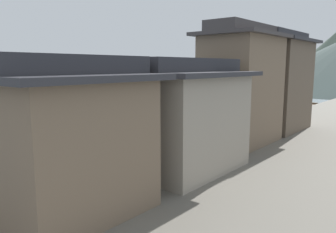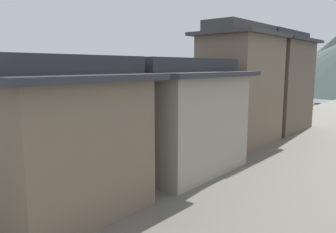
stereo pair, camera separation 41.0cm
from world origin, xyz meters
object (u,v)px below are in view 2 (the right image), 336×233
object	(u,v)px
house_waterfront_nearest	(62,136)
mooring_post_dock_mid	(148,149)
boat_midriver_drifting	(130,159)
boat_crossing_west	(210,134)
boat_moored_far	(314,106)
boat_upstream_distant	(48,139)
boat_moored_second	(137,123)
mooring_post_dock_near	(21,183)
house_waterfront_narrow	(279,82)
boat_moored_nearest	(296,109)
house_waterfront_tall	(241,85)
boat_midriver_upstream	(222,120)
house_waterfront_second	(179,116)

from	to	relation	value
house_waterfront_nearest	mooring_post_dock_mid	world-z (taller)	house_waterfront_nearest
boat_midriver_drifting	boat_crossing_west	size ratio (longest dim) A/B	0.94
boat_moored_far	house_waterfront_nearest	xyz separation A→B (m)	(4.75, -47.13, 3.61)
boat_upstream_distant	boat_moored_second	bearing A→B (deg)	87.43
boat_midriver_drifting	mooring_post_dock_near	xyz separation A→B (m)	(1.96, -8.50, 1.12)
boat_moored_far	mooring_post_dock_mid	bearing A→B (deg)	-87.51
house_waterfront_narrow	boat_upstream_distant	bearing A→B (deg)	-135.55
boat_moored_second	boat_midriver_drifting	world-z (taller)	boat_moored_second
house_waterfront_nearest	mooring_post_dock_near	world-z (taller)	house_waterfront_nearest
boat_moored_second	boat_midriver_drifting	bearing A→B (deg)	-45.62
boat_upstream_distant	house_waterfront_narrow	distance (m)	21.16
house_waterfront_narrow	mooring_post_dock_mid	size ratio (longest dim) A/B	9.84
boat_upstream_distant	house_waterfront_nearest	world-z (taller)	house_waterfront_nearest
boat_moored_second	boat_moored_nearest	bearing A→B (deg)	69.70
house_waterfront_tall	boat_moored_far	bearing A→B (deg)	97.68
boat_moored_nearest	boat_crossing_west	size ratio (longest dim) A/B	0.71
boat_moored_far	boat_midriver_upstream	bearing A→B (deg)	-100.75
boat_midriver_upstream	house_waterfront_narrow	xyz separation A→B (m)	(8.36, -4.25, 4.95)
boat_moored_far	house_waterfront_second	bearing A→B (deg)	-83.11
boat_moored_nearest	boat_midriver_drifting	world-z (taller)	boat_moored_nearest
boat_moored_nearest	boat_midriver_drifting	distance (m)	33.89
boat_moored_second	mooring_post_dock_near	world-z (taller)	mooring_post_dock_near
house_waterfront_tall	house_waterfront_narrow	world-z (taller)	same
house_waterfront_nearest	house_waterfront_narrow	bearing A→B (deg)	90.98
boat_moored_far	house_waterfront_nearest	bearing A→B (deg)	-84.25
boat_moored_far	house_waterfront_tall	bearing A→B (deg)	-82.32
house_waterfront_tall	mooring_post_dock_mid	size ratio (longest dim) A/B	9.84
boat_moored_nearest	boat_crossing_west	world-z (taller)	boat_moored_nearest
mooring_post_dock_near	mooring_post_dock_mid	size ratio (longest dim) A/B	1.04
boat_moored_nearest	house_waterfront_tall	xyz separation A→B (m)	(5.27, -26.95, 4.92)
house_waterfront_nearest	mooring_post_dock_near	size ratio (longest dim) A/B	6.78
house_waterfront_second	house_waterfront_narrow	bearing A→B (deg)	91.76
house_waterfront_nearest	mooring_post_dock_near	distance (m)	3.99
house_waterfront_nearest	boat_moored_nearest	bearing A→B (deg)	97.72
boat_upstream_distant	house_waterfront_tall	distance (m)	17.18
house_waterfront_nearest	house_waterfront_narrow	size ratio (longest dim) A/B	0.72
boat_moored_far	house_waterfront_second	distance (m)	40.40
boat_moored_nearest	boat_upstream_distant	world-z (taller)	boat_moored_nearest
house_waterfront_narrow	house_waterfront_nearest	bearing A→B (deg)	-89.02
boat_crossing_west	boat_midriver_upstream	bearing A→B (deg)	114.11
house_waterfront_second	mooring_post_dock_near	bearing A→B (deg)	-112.28
boat_moored_nearest	mooring_post_dock_near	distance (m)	42.47
boat_upstream_distant	boat_moored_nearest	bearing A→B (deg)	74.78
mooring_post_dock_near	boat_midriver_drifting	bearing A→B (deg)	103.02
house_waterfront_nearest	boat_moored_second	bearing A→B (deg)	129.23
boat_moored_second	mooring_post_dock_mid	world-z (taller)	mooring_post_dock_mid
boat_crossing_west	house_waterfront_tall	bearing A→B (deg)	-35.24
mooring_post_dock_near	boat_moored_nearest	bearing A→B (deg)	93.57
boat_crossing_west	house_waterfront_nearest	size ratio (longest dim) A/B	0.82
boat_moored_nearest	boat_midriver_drifting	xyz separation A→B (m)	(0.68, -33.88, -0.05)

